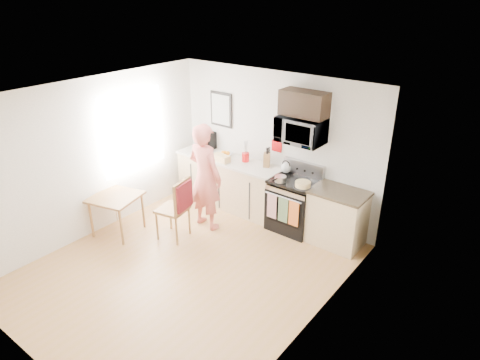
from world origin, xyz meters
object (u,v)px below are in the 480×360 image
Objects in this scene: person at (205,177)px; chair at (180,202)px; range at (293,206)px; dining_table at (116,200)px; cake at (303,185)px; microwave at (301,130)px.

chair is at bearing 90.32° from person.
person is at bearing -146.24° from range.
dining_table is 2.57× the size of cake.
cake is at bearing -48.84° from microwave.
dining_table is at bearing -138.29° from microwave.
range is 1.08× the size of chair.
microwave is 0.97× the size of dining_table.
dining_table is 0.73× the size of chair.
microwave is 1.77m from person.
range is 2.99m from dining_table.
cake is (0.25, -0.18, 0.54)m from range.
microwave is 0.71× the size of chair.
cake is at bearing -153.44° from person.
range is 1.94m from chair.
cake is (1.50, 0.65, 0.04)m from person.
range is at bearing -89.94° from microwave.
cake reaches higher than dining_table.
person is 1.74× the size of chair.
person is at bearing -143.05° from microwave.
cake is (0.25, -0.29, -0.79)m from microwave.
range is 0.62× the size of person.
range reaches higher than cake.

